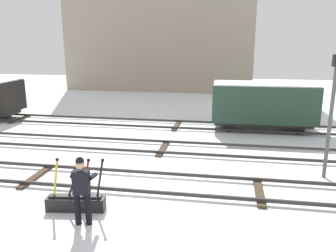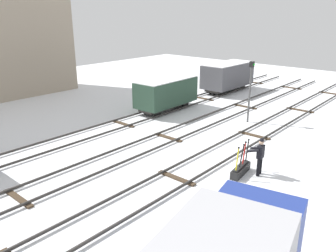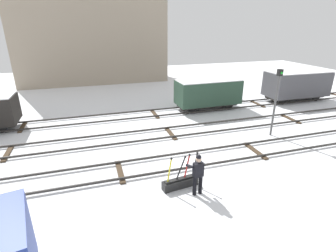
% 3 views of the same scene
% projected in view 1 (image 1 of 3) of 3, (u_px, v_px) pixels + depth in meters
% --- Properties ---
extents(ground_plane, '(60.00, 60.00, 0.00)m').
position_uv_depth(ground_plane, '(142.00, 185.00, 10.63)').
color(ground_plane, white).
extents(track_main_line, '(44.00, 1.94, 0.18)m').
position_uv_depth(track_main_line, '(142.00, 182.00, 10.61)').
color(track_main_line, '#2D2B28').
rests_on(track_main_line, ground_plane).
extents(track_siding_near, '(44.00, 1.94, 0.18)m').
position_uv_depth(track_siding_near, '(163.00, 147.00, 13.98)').
color(track_siding_near, '#2D2B28').
rests_on(track_siding_near, ground_plane).
extents(track_siding_far, '(44.00, 1.94, 0.18)m').
position_uv_depth(track_siding_far, '(177.00, 124.00, 17.63)').
color(track_siding_far, '#2D2B28').
rests_on(track_siding_far, ground_plane).
extents(switch_lever_frame, '(1.57, 0.56, 1.44)m').
position_uv_depth(switch_lever_frame, '(76.00, 201.00, 9.02)').
color(switch_lever_frame, black).
rests_on(switch_lever_frame, ground_plane).
extents(rail_worker, '(0.60, 0.71, 1.72)m').
position_uv_depth(rail_worker, '(82.00, 187.00, 8.18)').
color(rail_worker, black).
rests_on(rail_worker, ground_plane).
extents(signal_post, '(0.24, 0.32, 3.92)m').
position_uv_depth(signal_post, '(332.00, 105.00, 10.63)').
color(signal_post, '#4C4C4C').
rests_on(signal_post, ground_plane).
extents(apartment_building, '(16.12, 5.16, 10.96)m').
position_uv_depth(apartment_building, '(161.00, 25.00, 29.98)').
color(apartment_building, gray).
rests_on(apartment_building, ground_plane).
extents(freight_car_back_track, '(4.89, 2.11, 2.32)m').
position_uv_depth(freight_car_back_track, '(263.00, 103.00, 16.64)').
color(freight_car_back_track, '#2D2B28').
rests_on(freight_car_back_track, ground_plane).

